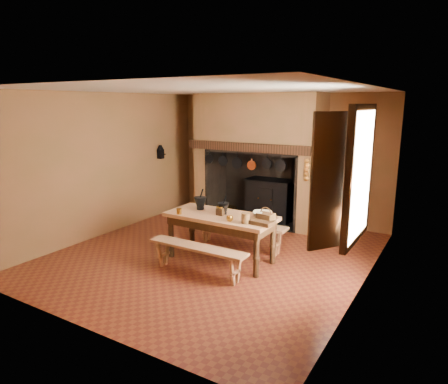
% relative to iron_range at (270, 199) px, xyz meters
% --- Properties ---
extents(floor, '(5.50, 5.50, 0.00)m').
position_rel_iron_range_xyz_m(floor, '(0.04, -2.45, -0.48)').
color(floor, maroon).
rests_on(floor, ground).
extents(ceiling, '(5.50, 5.50, 0.00)m').
position_rel_iron_range_xyz_m(ceiling, '(0.04, -2.45, 2.32)').
color(ceiling, silver).
rests_on(ceiling, back_wall).
extents(back_wall, '(5.00, 0.02, 2.80)m').
position_rel_iron_range_xyz_m(back_wall, '(0.04, 0.30, 0.92)').
color(back_wall, brown).
rests_on(back_wall, floor).
extents(wall_left, '(0.02, 5.50, 2.80)m').
position_rel_iron_range_xyz_m(wall_left, '(-2.46, -2.45, 0.92)').
color(wall_left, brown).
rests_on(wall_left, floor).
extents(wall_right, '(0.02, 5.50, 2.80)m').
position_rel_iron_range_xyz_m(wall_right, '(2.54, -2.45, 0.92)').
color(wall_right, brown).
rests_on(wall_right, floor).
extents(wall_front, '(5.00, 0.02, 2.80)m').
position_rel_iron_range_xyz_m(wall_front, '(0.04, -5.20, 0.92)').
color(wall_front, brown).
rests_on(wall_front, floor).
extents(chimney_breast, '(2.95, 0.96, 2.80)m').
position_rel_iron_range_xyz_m(chimney_breast, '(-0.26, -0.14, 1.33)').
color(chimney_breast, brown).
rests_on(chimney_breast, floor).
extents(iron_range, '(1.12, 0.55, 1.60)m').
position_rel_iron_range_xyz_m(iron_range, '(0.00, 0.00, 0.00)').
color(iron_range, black).
rests_on(iron_range, floor).
extents(hearth_pans, '(0.51, 0.62, 0.20)m').
position_rel_iron_range_xyz_m(hearth_pans, '(-1.01, -0.23, -0.39)').
color(hearth_pans, gold).
rests_on(hearth_pans, floor).
extents(hanging_pans, '(1.92, 0.29, 0.27)m').
position_rel_iron_range_xyz_m(hanging_pans, '(-0.30, -0.64, 0.88)').
color(hanging_pans, black).
rests_on(hanging_pans, chimney_breast).
extents(onion_string, '(0.12, 0.10, 0.46)m').
position_rel_iron_range_xyz_m(onion_string, '(1.04, -0.66, 0.85)').
color(onion_string, '#B67021').
rests_on(onion_string, chimney_breast).
extents(herb_bunch, '(0.20, 0.20, 0.35)m').
position_rel_iron_range_xyz_m(herb_bunch, '(1.22, -0.66, 0.90)').
color(herb_bunch, '#58632F').
rests_on(herb_bunch, chimney_breast).
extents(window, '(0.39, 1.75, 1.76)m').
position_rel_iron_range_xyz_m(window, '(2.39, -2.85, 1.22)').
color(window, white).
rests_on(window, wall_right).
extents(wall_coffee_mill, '(0.23, 0.16, 0.31)m').
position_rel_iron_range_xyz_m(wall_coffee_mill, '(-2.38, -0.90, 1.03)').
color(wall_coffee_mill, black).
rests_on(wall_coffee_mill, wall_left).
extents(work_table, '(1.83, 0.81, 0.79)m').
position_rel_iron_range_xyz_m(work_table, '(0.28, -2.58, 0.18)').
color(work_table, tan).
rests_on(work_table, floor).
extents(bench_front, '(1.65, 0.29, 0.46)m').
position_rel_iron_range_xyz_m(bench_front, '(0.28, -3.27, -0.14)').
color(bench_front, tan).
rests_on(bench_front, floor).
extents(bench_back, '(1.77, 0.31, 0.50)m').
position_rel_iron_range_xyz_m(bench_back, '(0.28, -1.91, -0.11)').
color(bench_back, tan).
rests_on(bench_back, floor).
extents(mortar_large, '(0.22, 0.22, 0.37)m').
position_rel_iron_range_xyz_m(mortar_large, '(-0.20, -2.47, 0.43)').
color(mortar_large, black).
rests_on(mortar_large, work_table).
extents(mortar_small, '(0.19, 0.19, 0.32)m').
position_rel_iron_range_xyz_m(mortar_small, '(0.30, -2.53, 0.41)').
color(mortar_small, black).
rests_on(mortar_small, work_table).
extents(coffee_grinder, '(0.16, 0.13, 0.18)m').
position_rel_iron_range_xyz_m(coffee_grinder, '(0.29, -2.60, 0.38)').
color(coffee_grinder, '#342210').
rests_on(coffee_grinder, work_table).
extents(brass_mug_a, '(0.09, 0.09, 0.10)m').
position_rel_iron_range_xyz_m(brass_mug_a, '(-0.33, -2.91, 0.35)').
color(brass_mug_a, gold).
rests_on(brass_mug_a, work_table).
extents(brass_mug_b, '(0.08, 0.08, 0.08)m').
position_rel_iron_range_xyz_m(brass_mug_b, '(0.12, -2.39, 0.35)').
color(brass_mug_b, gold).
rests_on(brass_mug_b, work_table).
extents(mixing_bowl, '(0.41, 0.41, 0.08)m').
position_rel_iron_range_xyz_m(mixing_bowl, '(0.91, -2.31, 0.35)').
color(mixing_bowl, beige).
rests_on(mixing_bowl, work_table).
extents(stoneware_crock, '(0.16, 0.16, 0.16)m').
position_rel_iron_range_xyz_m(stoneware_crock, '(0.86, -2.80, 0.39)').
color(stoneware_crock, '#51371E').
rests_on(stoneware_crock, work_table).
extents(glass_jar, '(0.10, 0.10, 0.15)m').
position_rel_iron_range_xyz_m(glass_jar, '(1.00, -2.61, 0.38)').
color(glass_jar, beige).
rests_on(glass_jar, work_table).
extents(wicker_basket, '(0.27, 0.21, 0.24)m').
position_rel_iron_range_xyz_m(wicker_basket, '(1.09, -2.58, 0.39)').
color(wicker_basket, '#462615').
rests_on(wicker_basket, work_table).
extents(wooden_tray, '(0.38, 0.29, 0.06)m').
position_rel_iron_range_xyz_m(wooden_tray, '(1.09, -2.71, 0.34)').
color(wooden_tray, '#342210').
rests_on(wooden_tray, work_table).
extents(brass_cup, '(0.12, 0.12, 0.08)m').
position_rel_iron_range_xyz_m(brass_cup, '(0.60, -2.83, 0.35)').
color(brass_cup, gold).
rests_on(brass_cup, work_table).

